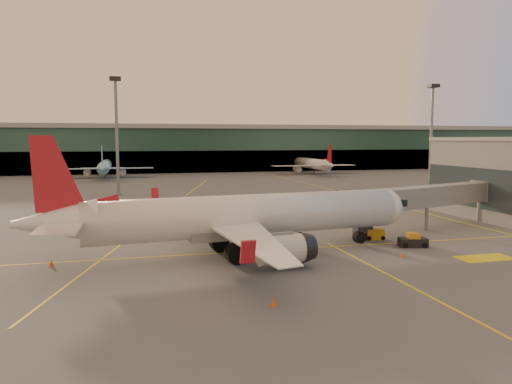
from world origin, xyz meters
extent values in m
plane|color=#4C4F54|center=(0.00, 0.00, 0.00)|extent=(600.00, 600.00, 0.00)
cube|color=yellow|center=(0.00, 5.00, 0.01)|extent=(80.00, 0.25, 0.01)
cube|color=yellow|center=(-10.00, 45.00, 0.01)|extent=(31.30, 115.98, 0.01)
cube|color=yellow|center=(30.00, 70.00, 0.01)|extent=(0.25, 160.00, 0.01)
cube|color=yellow|center=(5.00, -8.00, 0.01)|extent=(0.25, 30.00, 0.01)
cube|color=yellow|center=(18.00, -4.00, 0.01)|extent=(6.00, 3.00, 0.01)
cube|color=#19382D|center=(0.00, 142.00, 8.00)|extent=(400.00, 18.00, 16.00)
cube|color=gray|center=(0.00, 142.00, 16.80)|extent=(400.00, 20.00, 1.60)
cube|color=black|center=(0.00, 133.50, 4.00)|extent=(400.00, 1.00, 8.00)
cube|color=#2D3D47|center=(33.05, 18.00, 5.00)|extent=(0.30, 21.60, 6.00)
cylinder|color=slate|center=(-20.00, 66.00, 12.50)|extent=(0.70, 0.70, 25.00)
cube|color=black|center=(-20.00, 66.00, 25.20)|extent=(2.40, 2.40, 0.80)
cube|color=slate|center=(-20.00, 66.00, 0.25)|extent=(1.60, 1.60, 0.50)
cylinder|color=slate|center=(55.00, 62.00, 12.50)|extent=(0.70, 0.70, 25.00)
cube|color=black|center=(55.00, 62.00, 25.20)|extent=(2.40, 2.40, 0.80)
cube|color=slate|center=(55.00, 62.00, 0.25)|extent=(1.60, 1.60, 0.50)
cylinder|color=silver|center=(-5.51, 3.31, 4.34)|extent=(34.10, 8.08, 4.34)
sphere|color=silver|center=(11.30, 5.19, 4.34)|extent=(4.26, 4.26, 4.26)
cube|color=black|center=(12.53, 5.33, 4.89)|extent=(2.26, 3.02, 0.76)
cone|color=silver|center=(-24.37, 1.20, 4.67)|extent=(7.84, 4.93, 4.13)
cube|color=silver|center=(-23.54, -2.45, 4.78)|extent=(3.70, 7.11, 0.22)
cylinder|color=silver|center=(-3.95, -3.16, 1.95)|extent=(4.82, 3.31, 2.82)
cylinder|color=black|center=(-7.65, 0.23, 0.98)|extent=(2.11, 1.73, 1.95)
cylinder|color=black|center=(-7.65, 0.23, 1.57)|extent=(0.39, 0.39, 1.19)
cube|color=silver|center=(-24.37, 4.93, 4.78)|extent=(5.14, 7.66, 0.22)
cylinder|color=silver|center=(-5.42, 9.96, 1.95)|extent=(4.82, 3.31, 2.82)
cylinder|color=black|center=(-8.28, 5.84, 0.98)|extent=(2.11, 1.73, 1.95)
cylinder|color=black|center=(-8.28, 5.84, 1.57)|extent=(0.39, 0.39, 1.19)
cube|color=slate|center=(-6.74, 3.17, 2.93)|extent=(11.05, 4.65, 1.74)
cylinder|color=black|center=(8.02, 4.83, 0.98)|extent=(1.46, 1.02, 1.37)
cube|color=slate|center=(21.14, 11.52, 4.64)|extent=(26.58, 11.42, 2.70)
cube|color=#2D3035|center=(8.77, 7.64, 4.64)|extent=(4.33, 4.33, 3.00)
cube|color=#2D3035|center=(10.27, 8.54, 1.20)|extent=(1.60, 2.40, 2.40)
cylinder|color=black|center=(10.27, 7.44, 0.40)|extent=(0.80, 0.40, 0.80)
cylinder|color=black|center=(10.27, 9.64, 0.40)|extent=(0.80, 0.40, 0.80)
cylinder|color=slate|center=(21.14, 11.52, 1.67)|extent=(0.50, 0.50, 3.34)
cylinder|color=slate|center=(34.00, 16.00, 4.64)|extent=(4.40, 4.40, 3.00)
cylinder|color=slate|center=(34.00, 16.00, 1.67)|extent=(2.40, 2.40, 3.34)
cube|color=red|center=(-3.39, 10.73, 0.82)|extent=(4.23, 3.75, 1.64)
cube|color=silver|center=(-3.69, 10.86, 3.39)|extent=(6.90, 4.92, 3.06)
cylinder|color=black|center=(-5.70, 10.26, 0.49)|extent=(1.06, 0.72, 0.98)
cylinder|color=black|center=(-2.06, 8.78, 0.49)|extent=(1.06, 0.72, 0.98)
cube|color=#BA8017|center=(11.45, 7.66, 0.65)|extent=(2.34, 1.61, 1.30)
cylinder|color=black|center=(10.51, 7.25, 0.27)|extent=(0.58, 0.35, 0.54)
cylinder|color=black|center=(12.24, 7.00, 0.27)|extent=(0.58, 0.35, 0.54)
cube|color=black|center=(13.71, 2.73, 0.51)|extent=(3.44, 2.37, 1.01)
cube|color=#BA8017|center=(13.71, 2.73, 1.20)|extent=(1.61, 1.74, 0.83)
cylinder|color=black|center=(12.46, 2.28, 0.32)|extent=(0.69, 0.42, 0.65)
cylinder|color=black|center=(14.61, 1.74, 0.32)|extent=(0.69, 0.42, 0.65)
cone|color=#E14A0B|center=(14.25, 2.56, 0.30)|extent=(0.47, 0.47, 0.60)
cube|color=#E14A0B|center=(14.25, 2.56, 0.02)|extent=(0.40, 0.40, 0.03)
cone|color=#E14A0B|center=(-25.22, 3.51, 0.32)|extent=(0.50, 0.50, 0.64)
cube|color=#E14A0B|center=(-25.22, 3.51, 0.02)|extent=(0.44, 0.44, 0.03)
cone|color=#E14A0B|center=(-7.55, -12.92, 0.31)|extent=(0.49, 0.49, 0.62)
cube|color=#E14A0B|center=(-7.55, -12.92, 0.02)|extent=(0.42, 0.42, 0.03)
cone|color=#E14A0B|center=(-6.92, 19.49, 0.29)|extent=(0.45, 0.45, 0.58)
cube|color=#E14A0B|center=(-6.92, 19.49, 0.02)|extent=(0.39, 0.39, 0.03)
cone|color=#E14A0B|center=(9.81, -1.63, 0.26)|extent=(0.41, 0.41, 0.52)
cube|color=#E14A0B|center=(9.81, -1.63, 0.01)|extent=(0.35, 0.35, 0.03)
camera|label=1|loc=(-17.68, -47.30, 12.36)|focal=35.00mm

